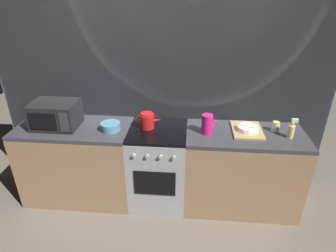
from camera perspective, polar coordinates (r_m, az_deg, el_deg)
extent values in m
plane|color=#6B6054|center=(3.43, -1.84, -14.26)|extent=(8.00, 8.00, 0.00)
cube|color=gray|center=(3.09, -1.46, 6.93)|extent=(3.60, 0.05, 2.40)
cube|color=#A8B2BC|center=(3.07, -1.51, 6.79)|extent=(3.58, 0.01, 2.39)
cube|color=#997251|center=(3.38, -17.42, -7.22)|extent=(1.20, 0.60, 0.86)
cube|color=#38383D|center=(3.16, -18.52, -0.41)|extent=(1.20, 0.60, 0.04)
cube|color=#9E9EA3|center=(3.16, -1.96, -8.29)|extent=(0.60, 0.60, 0.87)
cube|color=black|center=(2.92, -2.10, -1.05)|extent=(0.59, 0.59, 0.03)
cube|color=black|center=(2.91, -2.69, -11.49)|extent=(0.42, 0.01, 0.28)
cylinder|color=#B7B7BC|center=(2.74, -6.88, -5.93)|extent=(0.04, 0.02, 0.04)
cylinder|color=#B7B7BC|center=(2.71, -4.23, -6.08)|extent=(0.04, 0.02, 0.04)
cylinder|color=#B7B7BC|center=(2.70, -1.53, -6.23)|extent=(0.04, 0.02, 0.04)
cylinder|color=#B7B7BC|center=(2.69, 1.20, -6.36)|extent=(0.04, 0.02, 0.04)
cube|color=#997251|center=(3.19, 14.49, -8.93)|extent=(1.20, 0.60, 0.86)
cube|color=#38383D|center=(2.96, 15.47, -1.82)|extent=(1.20, 0.60, 0.04)
cube|color=black|center=(3.16, -21.73, 2.14)|extent=(0.46, 0.34, 0.27)
cube|color=black|center=(3.04, -24.00, 0.80)|extent=(0.28, 0.01, 0.17)
cube|color=#333338|center=(2.94, -20.22, 0.66)|extent=(0.09, 0.01, 0.21)
cylinder|color=red|center=(2.94, -4.25, 1.00)|extent=(0.15, 0.15, 0.15)
cylinder|color=red|center=(2.90, -4.30, 2.48)|extent=(0.13, 0.13, 0.02)
cone|color=red|center=(2.92, -2.12, 1.19)|extent=(0.10, 0.04, 0.05)
torus|color=red|center=(2.95, -5.88, 1.19)|extent=(0.08, 0.01, 0.08)
cylinder|color=teal|center=(2.95, -11.49, -0.10)|extent=(0.20, 0.20, 0.08)
cylinder|color=#E5197A|center=(2.84, 7.86, 0.37)|extent=(0.11, 0.11, 0.20)
torus|color=#E5197A|center=(2.84, 9.22, 0.50)|extent=(0.08, 0.01, 0.08)
cube|color=tan|center=(3.00, 15.63, -0.80)|extent=(0.30, 0.40, 0.02)
cylinder|color=white|center=(2.98, 15.73, -0.68)|extent=(0.22, 0.22, 0.01)
cylinder|color=white|center=(2.97, 15.76, -0.44)|extent=(0.21, 0.21, 0.01)
cylinder|color=white|center=(2.96, 15.79, -0.20)|extent=(0.21, 0.21, 0.01)
cylinder|color=silver|center=(2.96, 16.20, -0.03)|extent=(0.16, 0.07, 0.01)
cube|color=silver|center=(2.96, 15.41, 0.09)|extent=(0.16, 0.09, 0.00)
cylinder|color=silver|center=(3.07, 20.82, -0.27)|extent=(0.08, 0.08, 0.08)
cylinder|color=#D8D14C|center=(3.05, 20.98, 0.61)|extent=(0.07, 0.07, 0.02)
cylinder|color=#E5CC72|center=(2.99, 23.51, -1.04)|extent=(0.06, 0.06, 0.13)
cylinder|color=#E5CC72|center=(2.96, 23.81, 0.42)|extent=(0.03, 0.03, 0.04)
cube|color=white|center=(2.95, 24.21, 1.01)|extent=(0.06, 0.02, 0.04)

